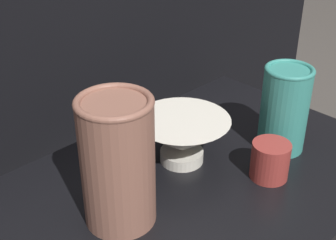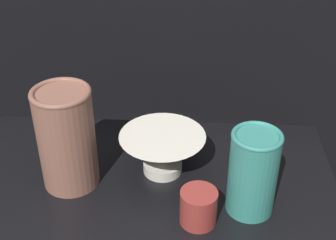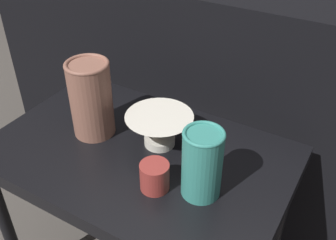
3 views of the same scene
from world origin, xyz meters
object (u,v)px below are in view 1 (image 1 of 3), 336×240
at_px(bowl, 182,137).
at_px(cup, 270,160).
at_px(vase_textured_left, 118,161).
at_px(vase_colorful_right, 285,108).

bearing_deg(bowl, cup, -62.42).
bearing_deg(cup, bowl, 117.58).
distance_m(vase_textured_left, cup, 0.28).
bearing_deg(vase_textured_left, bowl, 13.34).
xyz_separation_m(vase_textured_left, cup, (0.25, -0.10, -0.07)).
bearing_deg(bowl, vase_colorful_right, -30.71).
xyz_separation_m(bowl, cup, (0.07, -0.14, -0.02)).
height_order(bowl, cup, bowl).
distance_m(bowl, vase_textured_left, 0.19).
distance_m(vase_textured_left, vase_colorful_right, 0.35).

